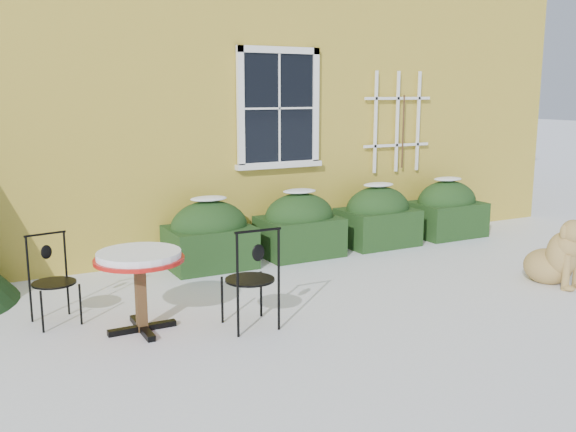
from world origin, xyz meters
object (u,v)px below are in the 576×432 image
bistro_table (139,265)px  patio_chair_far (53,279)px  patio_chair_near (252,277)px  dog (558,257)px

bistro_table → patio_chair_far: size_ratio=0.96×
patio_chair_near → patio_chair_far: bearing=-30.7°
bistro_table → patio_chair_far: (-0.68, 0.63, -0.21)m
patio_chair_far → bistro_table: bearing=-51.6°
bistro_table → patio_chair_near: size_ratio=0.84×
bistro_table → patio_chair_far: bearing=137.4°
patio_chair_near → patio_chair_far: (-1.62, 1.03, -0.06)m
bistro_table → patio_chair_near: (0.94, -0.40, -0.15)m
patio_chair_near → patio_chair_far: 1.92m
patio_chair_far → dog: 5.50m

